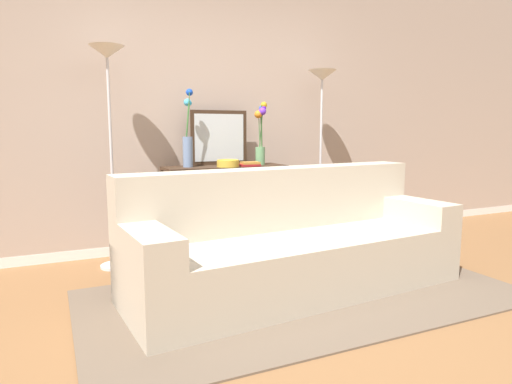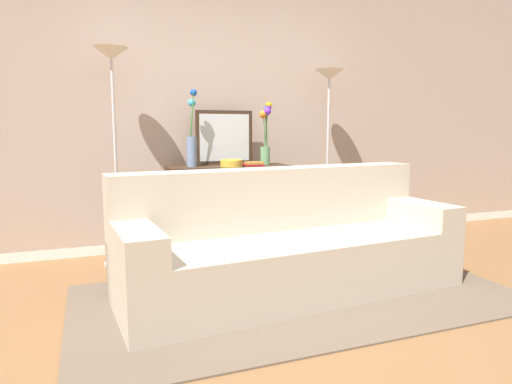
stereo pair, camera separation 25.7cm
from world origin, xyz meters
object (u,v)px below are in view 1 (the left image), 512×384
console_table (226,193)px  fruit_bowl (228,163)px  floor_lamp_right (322,108)px  couch (294,247)px  floor_lamp_left (109,95)px  wall_mirror (219,138)px  book_stack (250,164)px  vase_tall_flowers (188,139)px  book_row_under_console (200,249)px  vase_short_flowers (261,133)px

console_table → fruit_bowl: (-0.02, -0.12, 0.30)m
floor_lamp_right → fruit_bowl: size_ratio=8.60×
couch → fruit_bowl: (-0.11, 1.04, 0.55)m
couch → floor_lamp_left: size_ratio=1.37×
wall_mirror → book_stack: size_ratio=2.94×
vase_tall_flowers → floor_lamp_right: bearing=-2.6°
floor_lamp_left → book_row_under_console: floor_lamp_left is taller
console_table → floor_lamp_right: 1.30m
wall_mirror → fruit_bowl: (-0.02, -0.29, -0.23)m
floor_lamp_left → fruit_bowl: bearing=-4.0°
wall_mirror → floor_lamp_right: bearing=-12.0°
book_stack → book_row_under_console: (-0.45, 0.13, -0.79)m
floor_lamp_left → vase_short_flowers: (1.39, 0.04, -0.31)m
couch → vase_tall_flowers: size_ratio=3.61×
floor_lamp_left → vase_short_flowers: floor_lamp_left is taller
console_table → book_row_under_console: 0.57m
couch → book_row_under_console: size_ratio=6.32×
console_table → floor_lamp_left: floor_lamp_left is taller
couch → floor_lamp_right: (0.93, 1.11, 1.06)m
vase_tall_flowers → fruit_bowl: size_ratio=3.42×
wall_mirror → book_row_under_console: size_ratio=1.42×
floor_lamp_right → couch: bearing=-130.2°
floor_lamp_right → wall_mirror: (-1.02, 0.22, -0.29)m
floor_lamp_right → fruit_bowl: floor_lamp_right is taller
floor_lamp_right → book_row_under_console: (-1.28, 0.05, -1.32)m
couch → vase_short_flowers: (0.28, 1.15, 0.82)m
fruit_bowl → wall_mirror: bearing=85.4°
console_table → book_row_under_console: bearing=-180.0°
book_row_under_console → console_table: bearing=0.0°
console_table → floor_lamp_left: 1.35m
vase_short_flowers → fruit_bowl: (-0.38, -0.11, -0.27)m
floor_lamp_right → book_stack: 0.98m
floor_lamp_right → book_stack: bearing=-174.5°
couch → floor_lamp_right: bearing=49.8°
vase_short_flowers → fruit_bowl: vase_short_flowers is taller
book_row_under_console → book_stack: bearing=-16.5°
wall_mirror → book_stack: (0.19, -0.30, -0.24)m
wall_mirror → book_stack: bearing=-57.2°
console_table → vase_short_flowers: size_ratio=1.91×
floor_lamp_right → vase_tall_flowers: bearing=177.4°
vase_tall_flowers → book_row_under_console: bearing=-5.1°
couch → book_row_under_console: bearing=106.5°
book_stack → book_row_under_console: book_stack is taller
vase_tall_flowers → fruit_bowl: (0.33, -0.13, -0.22)m
vase_tall_flowers → couch: bearing=-69.5°
wall_mirror → book_row_under_console: (-0.26, -0.16, -1.03)m
couch → floor_lamp_right: size_ratio=1.44×
book_stack → book_row_under_console: 0.92m
fruit_bowl → vase_short_flowers: bearing=16.3°
floor_lamp_left → floor_lamp_right: floor_lamp_left is taller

